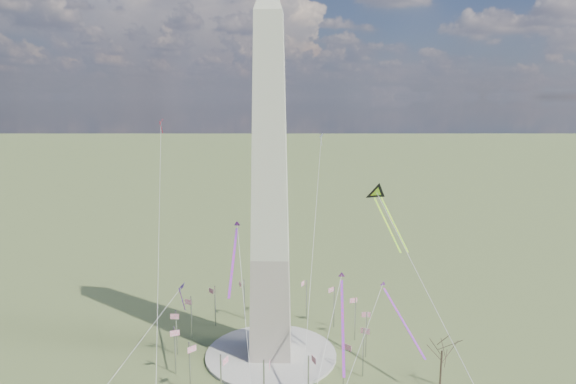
{
  "coord_description": "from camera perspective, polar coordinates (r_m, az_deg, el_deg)",
  "views": [
    {
      "loc": [
        8.17,
        -130.65,
        70.28
      ],
      "look_at": [
        4.69,
        0.0,
        46.02
      ],
      "focal_mm": 32.0,
      "sensor_mm": 36.0,
      "label": 1
    }
  ],
  "objects": [
    {
      "name": "kite_streamer_left",
      "position": [
        120.42,
        6.06,
        -12.7
      ],
      "size": [
        2.25,
        22.21,
        15.24
      ],
      "rotation": [
        0.0,
        0.0,
        3.1
      ],
      "color": "#F4264D",
      "rests_on": "ground"
    },
    {
      "name": "kite_small_white",
      "position": [
        169.32,
        3.72,
        6.13
      ],
      "size": [
        1.02,
        1.67,
        4.02
      ],
      "rotation": [
        0.0,
        0.0,
        2.84
      ],
      "color": "white",
      "rests_on": "ground"
    },
    {
      "name": "kite_streamer_mid",
      "position": [
        129.36,
        -5.98,
        -6.36
      ],
      "size": [
        1.86,
        19.8,
        13.6
      ],
      "rotation": [
        0.0,
        0.0,
        3.15
      ],
      "color": "#F4264D",
      "rests_on": "ground"
    },
    {
      "name": "ground",
      "position": [
        148.58,
        -1.9,
        -17.72
      ],
      "size": [
        2000.0,
        2000.0,
        0.0
      ],
      "primitive_type": "plane",
      "color": "#536633",
      "rests_on": "ground"
    },
    {
      "name": "plaza",
      "position": [
        148.39,
        -1.9,
        -17.58
      ],
      "size": [
        36.0,
        36.0,
        0.8
      ],
      "primitive_type": "cylinder",
      "color": "#A6A498",
      "rests_on": "ground"
    },
    {
      "name": "tree_near",
      "position": [
        136.25,
        16.75,
        -16.28
      ],
      "size": [
        7.91,
        7.91,
        13.84
      ],
      "color": "#4F3C30",
      "rests_on": "ground"
    },
    {
      "name": "flagpole_ring",
      "position": [
        145.28,
        -1.92,
        -15.19
      ],
      "size": [
        54.4,
        54.4,
        13.0
      ],
      "color": "#AFB1B5",
      "rests_on": "ground"
    },
    {
      "name": "kite_delta_black",
      "position": [
        137.26,
        10.01,
        -0.49
      ],
      "size": [
        9.58,
        18.11,
        14.76
      ],
      "rotation": [
        0.0,
        0.0,
        3.45
      ],
      "color": "black",
      "rests_on": "ground"
    },
    {
      "name": "kite_streamer_right",
      "position": [
        139.53,
        12.03,
        -12.72
      ],
      "size": [
        9.26,
        18.29,
        13.45
      ],
      "rotation": [
        0.0,
        0.0,
        3.57
      ],
      "color": "#F4264D",
      "rests_on": "ground"
    },
    {
      "name": "kite_diamond_purple",
      "position": [
        142.47,
        -11.73,
        -10.65
      ],
      "size": [
        1.43,
        2.64,
        8.19
      ],
      "rotation": [
        0.0,
        0.0,
        2.82
      ],
      "color": "navy",
      "rests_on": "ground"
    },
    {
      "name": "kite_small_red",
      "position": [
        168.84,
        -13.92,
        7.45
      ],
      "size": [
        1.15,
        1.9,
        4.55
      ],
      "rotation": [
        0.0,
        0.0,
        2.83
      ],
      "color": "red",
      "rests_on": "ground"
    },
    {
      "name": "washington_monument",
      "position": [
        132.8,
        -2.02,
        0.83
      ],
      "size": [
        15.56,
        15.56,
        100.0
      ],
      "color": "#A69A8B",
      "rests_on": "plaza"
    }
  ]
}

